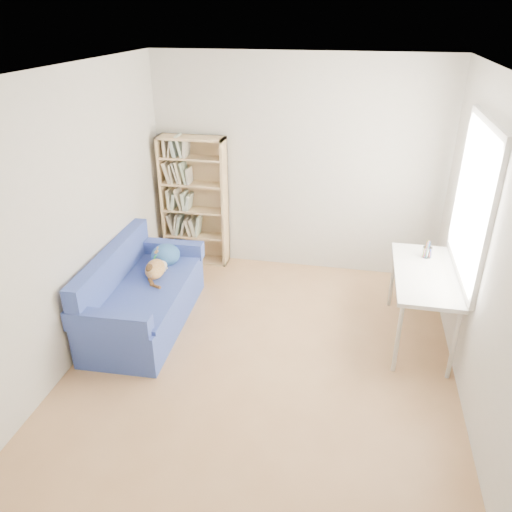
{
  "coord_description": "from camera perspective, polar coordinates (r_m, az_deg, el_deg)",
  "views": [
    {
      "loc": [
        0.69,
        -3.79,
        3.01
      ],
      "look_at": [
        -0.18,
        0.45,
        0.85
      ],
      "focal_mm": 35.0,
      "sensor_mm": 36.0,
      "label": 1
    }
  ],
  "objects": [
    {
      "name": "room_shell",
      "position": [
        4.11,
        2.61,
        6.94
      ],
      "size": [
        3.54,
        4.04,
        2.62
      ],
      "color": "silver",
      "rests_on": "ground"
    },
    {
      "name": "bookshelf",
      "position": [
        6.38,
        -7.01,
        5.65
      ],
      "size": [
        0.82,
        0.26,
        1.64
      ],
      "color": "tan",
      "rests_on": "ground"
    },
    {
      "name": "ground",
      "position": [
        4.89,
        0.98,
        -11.49
      ],
      "size": [
        4.0,
        4.0,
        0.0
      ],
      "primitive_type": "plane",
      "color": "#AB7A4D",
      "rests_on": "ground"
    },
    {
      "name": "desk",
      "position": [
        5.05,
        18.72,
        -2.49
      ],
      "size": [
        0.58,
        1.26,
        0.75
      ],
      "color": "white",
      "rests_on": "ground"
    },
    {
      "name": "pen_cup",
      "position": [
        5.31,
        18.98,
        0.55
      ],
      "size": [
        0.09,
        0.09,
        0.18
      ],
      "color": "white",
      "rests_on": "desk"
    },
    {
      "name": "sofa",
      "position": [
        5.35,
        -12.88,
        -4.47
      ],
      "size": [
        0.87,
        1.72,
        0.83
      ],
      "rotation": [
        0.0,
        0.0,
        0.04
      ],
      "color": "navy",
      "rests_on": "ground"
    }
  ]
}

